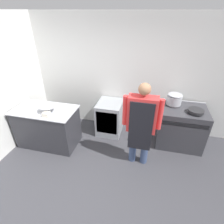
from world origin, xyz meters
TOP-DOWN VIEW (x-y plane):
  - ground_plane at (0.00, 0.00)m, footprint 14.00×14.00m
  - wall_back at (0.00, 2.17)m, footprint 8.00×0.05m
  - wall_left at (-2.08, 1.00)m, footprint 0.05×8.00m
  - prep_counter at (-1.35, 1.03)m, footprint 1.32×0.73m
  - stove at (1.52, 1.72)m, footprint 0.97×0.75m
  - fridge_unit at (-0.11, 1.79)m, footprint 0.58×0.67m
  - person_cook at (0.69, 0.92)m, footprint 0.70×0.24m
  - mixing_bowl at (-1.21, 0.98)m, footprint 0.35×0.35m
  - plastic_tub at (-1.14, 0.80)m, footprint 0.12×0.12m
  - stock_pot at (1.30, 1.85)m, footprint 0.31×0.31m
  - saute_pan at (1.71, 1.59)m, footprint 0.31×0.31m

SIDE VIEW (x-z plane):
  - ground_plane at x=0.00m, z-range 0.00..0.00m
  - fridge_unit at x=-0.11m, z-range 0.00..0.81m
  - prep_counter at x=-1.35m, z-range 0.00..0.88m
  - stove at x=1.52m, z-range -0.01..0.91m
  - plastic_tub at x=-1.14m, z-range 0.88..0.97m
  - saute_pan at x=1.71m, z-range 0.92..0.98m
  - mixing_bowl at x=-1.21m, z-range 0.88..1.01m
  - person_cook at x=0.69m, z-range 0.13..1.82m
  - stock_pot at x=1.30m, z-range 0.92..1.17m
  - wall_back at x=0.00m, z-range 0.00..2.70m
  - wall_left at x=-2.08m, z-range 0.00..2.70m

